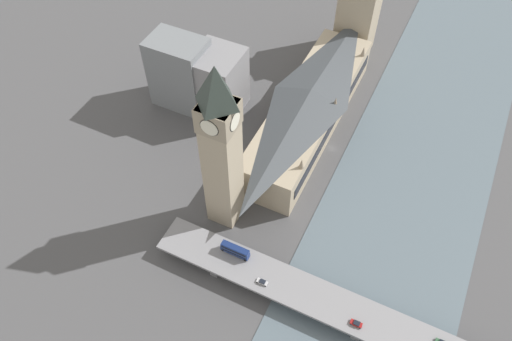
# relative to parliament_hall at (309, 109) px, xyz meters

# --- Properties ---
(ground_plane) EXTENTS (600.00, 600.00, 0.00)m
(ground_plane) POSITION_rel_parliament_hall_xyz_m (-15.62, 8.00, -11.85)
(ground_plane) COLOR #4C4C4F
(river_water) EXTENTS (64.42, 360.00, 0.30)m
(river_water) POSITION_rel_parliament_hall_xyz_m (-53.83, 8.00, -11.70)
(river_water) COLOR slate
(river_water) RESTS_ON ground_plane
(parliament_hall) EXTENTS (25.71, 103.11, 23.85)m
(parliament_hall) POSITION_rel_parliament_hall_xyz_m (0.00, 0.00, 0.00)
(parliament_hall) COLOR tan
(parliament_hall) RESTS_ON ground_plane
(clock_tower) EXTENTS (12.66, 12.66, 78.60)m
(clock_tower) POSITION_rel_parliament_hall_xyz_m (11.59, 61.28, 30.28)
(clock_tower) COLOR tan
(clock_tower) RESTS_ON ground_plane
(victoria_tower) EXTENTS (18.70, 18.70, 56.98)m
(victoria_tower) POSITION_rel_parliament_hall_xyz_m (0.06, -64.91, 14.65)
(victoria_tower) COLOR tan
(victoria_tower) RESTS_ON ground_plane
(road_bridge) EXTENTS (160.84, 15.12, 6.17)m
(road_bridge) POSITION_rel_parliament_hall_xyz_m (-53.83, 82.57, -6.79)
(road_bridge) COLOR slate
(road_bridge) RESTS_ON ground_plane
(double_decker_bus_lead) EXTENTS (11.38, 2.60, 4.69)m
(double_decker_bus_lead) POSITION_rel_parliament_hall_xyz_m (-2.23, 79.48, -3.09)
(double_decker_bus_lead) COLOR navy
(double_decker_bus_lead) RESTS_ON road_bridge
(car_northbound_mid) EXTENTS (4.21, 1.92, 1.40)m
(car_northbound_mid) POSITION_rel_parliament_hall_xyz_m (-52.57, 85.90, -4.97)
(car_northbound_mid) COLOR maroon
(car_northbound_mid) RESTS_ON road_bridge
(car_southbound_mid) EXTENTS (4.17, 1.82, 1.25)m
(car_southbound_mid) POSITION_rel_parliament_hall_xyz_m (-16.63, 85.93, -5.04)
(car_southbound_mid) COLOR silver
(car_southbound_mid) RESTS_ON road_bridge
(city_block_west) EXTENTS (21.81, 23.13, 32.33)m
(city_block_west) POSITION_rel_parliament_hall_xyz_m (44.04, 6.88, 4.32)
(city_block_west) COLOR gray
(city_block_west) RESTS_ON ground_plane
(city_block_center) EXTENTS (26.58, 18.29, 35.95)m
(city_block_center) POSITION_rel_parliament_hall_xyz_m (62.76, 10.21, 6.13)
(city_block_center) COLOR slate
(city_block_center) RESTS_ON ground_plane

